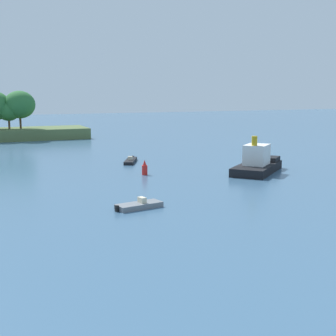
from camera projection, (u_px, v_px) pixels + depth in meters
name	position (u px, v px, depth m)	size (l,w,h in m)	color
small_motorboat	(131.00, 161.00, 71.48)	(3.67, 5.86, 0.95)	black
tugboat	(257.00, 163.00, 62.84)	(10.40, 9.90, 4.86)	black
fishing_skiff	(139.00, 205.00, 43.87)	(4.63, 2.45, 0.97)	slate
channel_buoy_red	(145.00, 168.00, 60.96)	(0.70, 0.70, 1.90)	red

